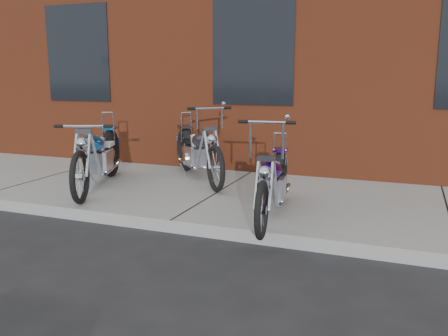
% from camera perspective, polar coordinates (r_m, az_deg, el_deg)
% --- Properties ---
extents(ground, '(120.00, 120.00, 0.00)m').
position_cam_1_polar(ground, '(5.54, -6.45, -7.78)').
color(ground, '#2D2C30').
rests_on(ground, ground).
extents(sidewalk, '(22.00, 3.00, 0.15)m').
position_cam_1_polar(sidewalk, '(6.83, -0.61, -3.43)').
color(sidewalk, '#A5A5A5').
rests_on(sidewalk, ground).
extents(chopper_purple, '(0.53, 2.11, 1.18)m').
position_cam_1_polar(chopper_purple, '(5.53, 5.90, -2.08)').
color(chopper_purple, black).
rests_on(chopper_purple, sidewalk).
extents(chopper_blue, '(1.01, 2.31, 1.06)m').
position_cam_1_polar(chopper_blue, '(7.20, -14.90, 1.14)').
color(chopper_blue, black).
rests_on(chopper_blue, sidewalk).
extents(chopper_third, '(1.62, 1.84, 1.19)m').
position_cam_1_polar(chopper_third, '(7.53, -3.16, 1.79)').
color(chopper_third, black).
rests_on(chopper_third, sidewalk).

